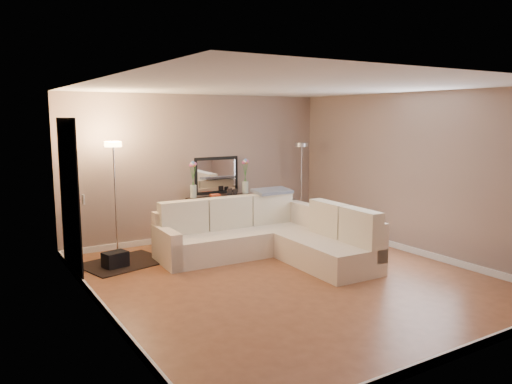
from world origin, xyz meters
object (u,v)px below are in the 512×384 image
floor_lamp_lit (114,176)px  floor_lamp_unlit (301,169)px  sectional_sofa (268,236)px  console_table (216,214)px

floor_lamp_lit → floor_lamp_unlit: floor_lamp_lit is taller
sectional_sofa → console_table: sectional_sofa is taller
floor_lamp_lit → console_table: bearing=10.8°
sectional_sofa → console_table: (-0.10, 1.60, 0.09)m
sectional_sofa → floor_lamp_unlit: size_ratio=1.53×
console_table → floor_lamp_unlit: bearing=-10.8°
sectional_sofa → floor_lamp_unlit: floor_lamp_unlit is taller
console_table → floor_lamp_lit: (-1.95, -0.37, 0.86)m
console_table → floor_lamp_lit: bearing=-169.2°
sectional_sofa → floor_lamp_unlit: bearing=38.7°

